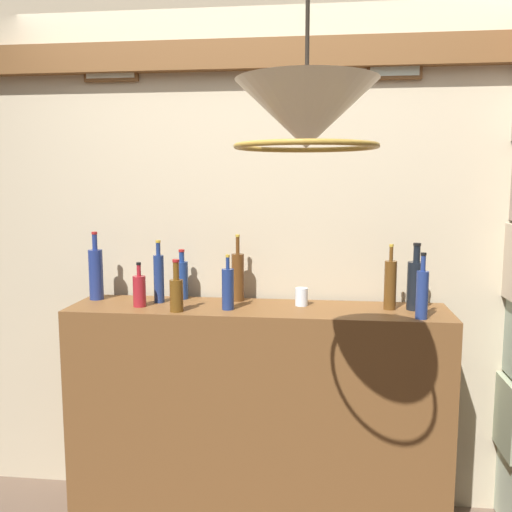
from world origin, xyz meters
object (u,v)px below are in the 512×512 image
Objects in this scene: liquor_bottle_amaro at (422,293)px; liquor_bottle_whiskey at (159,277)px; liquor_bottle_sherry at (238,276)px; liquor_bottle_gin at (96,273)px; pendant_lamp at (306,117)px; glass_tumbler_rocks at (301,297)px; liquor_bottle_vodka at (416,284)px; liquor_bottle_brandy at (176,293)px; liquor_bottle_port at (390,284)px; liquor_bottle_rum at (139,290)px; liquor_bottle_scotch at (228,288)px; liquor_bottle_rye at (182,279)px.

liquor_bottle_amaro is 1.23m from liquor_bottle_whiskey.
liquor_bottle_sherry is 1.08× the size of liquor_bottle_whiskey.
liquor_bottle_gin is 0.73× the size of pendant_lamp.
glass_tumbler_rocks is at bearing 92.65° from pendant_lamp.
liquor_bottle_sherry is 1.15× the size of liquor_bottle_amaro.
liquor_bottle_amaro is 1.13m from pendant_lamp.
pendant_lamp is (-0.48, -0.96, 0.65)m from liquor_bottle_vodka.
liquor_bottle_port is (0.97, 0.16, 0.03)m from liquor_bottle_brandy.
liquor_bottle_scotch reaches higher than liquor_bottle_rum.
liquor_bottle_sherry is 0.29m from liquor_bottle_rye.
liquor_bottle_sherry reaches higher than liquor_bottle_amaro.
liquor_bottle_gin is at bearing 168.32° from liquor_bottle_scotch.
liquor_bottle_vodka is at bearing 8.82° from liquor_bottle_brandy.
liquor_bottle_rum is at bearing -123.98° from liquor_bottle_whiskey.
liquor_bottle_scotch is at bearing -1.36° from liquor_bottle_rum.
liquor_bottle_amaro is (0.86, -0.07, 0.01)m from liquor_bottle_scotch.
liquor_bottle_brandy is at bearing -24.42° from liquor_bottle_gin.
pendant_lamp reaches higher than liquor_bottle_brandy.
pendant_lamp is (0.38, -0.86, 0.67)m from liquor_bottle_scotch.
liquor_bottle_gin is at bearing -175.89° from liquor_bottle_sherry.
pendant_lamp is at bearing -58.68° from liquor_bottle_rye.
liquor_bottle_gin reaches higher than liquor_bottle_whiskey.
liquor_bottle_rye is at bearing 99.04° from liquor_bottle_brandy.
liquor_bottle_rye is 0.43m from liquor_bottle_gin.
liquor_bottle_gin is (-0.47, 0.21, 0.05)m from liquor_bottle_brandy.
liquor_bottle_rye is at bearing 177.70° from liquor_bottle_sherry.
liquor_bottle_sherry is 0.38m from liquor_bottle_whiskey.
liquor_bottle_scotch is 0.84× the size of liquor_bottle_whiskey.
liquor_bottle_scotch is 0.36m from glass_tumbler_rocks.
liquor_bottle_sherry is 0.20m from liquor_bottle_scotch.
liquor_bottle_port reaches higher than liquor_bottle_rye.
liquor_bottle_whiskey is 0.66× the size of pendant_lamp.
liquor_bottle_rum is 0.43m from liquor_bottle_scotch.
liquor_bottle_rye is (-0.04, 0.27, 0.01)m from liquor_bottle_brandy.
glass_tumbler_rocks is (-0.52, 0.20, -0.07)m from liquor_bottle_amaro.
liquor_bottle_brandy is at bearing 127.40° from pendant_lamp.
liquor_bottle_amaro is 0.94× the size of liquor_bottle_whiskey.
liquor_bottle_gin is at bearing 153.53° from liquor_bottle_rum.
liquor_bottle_rum is 0.70× the size of liquor_bottle_port.
liquor_bottle_port reaches higher than liquor_bottle_rum.
liquor_bottle_amaro is 0.56m from glass_tumbler_rocks.
liquor_bottle_vodka is (1.08, 0.17, 0.03)m from liquor_bottle_brandy.
liquor_bottle_rye is (0.16, 0.20, 0.02)m from liquor_bottle_rum.
liquor_bottle_port reaches higher than glass_tumbler_rocks.
liquor_bottle_gin is 1.03m from glass_tumbler_rocks.
liquor_bottle_amaro is at bearing -13.93° from liquor_bottle_rye.
pendant_lamp reaches higher than liquor_bottle_scotch.
liquor_bottle_rum is 1.29m from liquor_bottle_amaro.
liquor_bottle_rum is 1.29m from liquor_bottle_vodka.
liquor_bottle_rum is 0.62× the size of liquor_bottle_gin.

